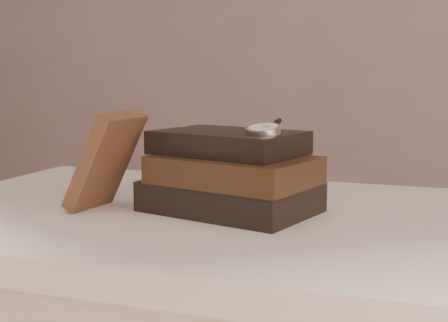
% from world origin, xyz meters
% --- Properties ---
extents(table, '(1.00, 0.60, 0.75)m').
position_xyz_m(table, '(0.00, 0.35, 0.66)').
color(table, beige).
rests_on(table, ground).
extents(book_stack, '(0.27, 0.22, 0.12)m').
position_xyz_m(book_stack, '(-0.01, 0.35, 0.81)').
color(book_stack, black).
rests_on(book_stack, table).
extents(journal, '(0.10, 0.11, 0.15)m').
position_xyz_m(journal, '(-0.19, 0.30, 0.82)').
color(journal, '#3D2317').
rests_on(journal, table).
extents(pocket_watch, '(0.06, 0.15, 0.02)m').
position_xyz_m(pocket_watch, '(0.05, 0.32, 0.88)').
color(pocket_watch, silver).
rests_on(pocket_watch, book_stack).
extents(eyeglasses, '(0.12, 0.14, 0.05)m').
position_xyz_m(eyeglasses, '(-0.07, 0.45, 0.82)').
color(eyeglasses, silver).
rests_on(eyeglasses, book_stack).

